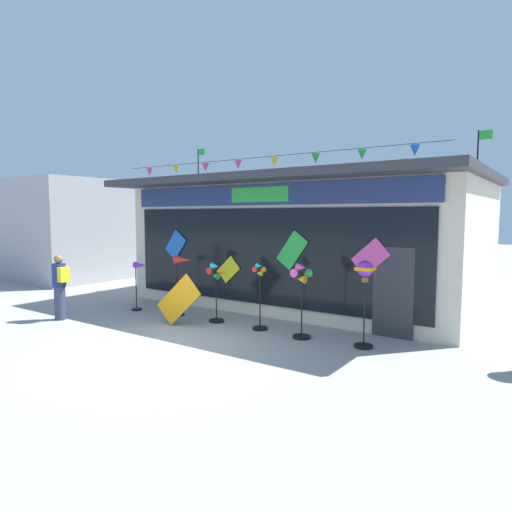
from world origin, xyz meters
The scene contains 11 objects.
ground_plane centered at (0.00, 0.00, 0.00)m, with size 80.00×80.00×0.00m, color #9E9B99.
kite_shop_building centered at (-0.05, 5.88, 1.90)m, with size 10.25×6.56×5.12m.
wind_spinner_far_left centered at (-3.23, 1.79, 0.96)m, with size 0.57×0.28×1.39m.
wind_spinner_left centered at (-1.81, 2.01, 1.14)m, with size 0.67×0.37×1.63m.
wind_spinner_center_left centered at (-0.61, 1.99, 0.96)m, with size 0.43×0.38×1.51m.
wind_spinner_center_right centered at (0.72, 2.01, 0.79)m, with size 0.36×0.36×1.59m.
wind_spinner_right centered at (1.88, 1.91, 1.08)m, with size 0.45×0.40×1.67m.
wind_spinner_far_right centered at (3.26, 2.05, 1.35)m, with size 0.38×0.38×1.79m.
person_near_camera centered at (-4.08, -0.08, 0.89)m, with size 0.45×0.34×1.68m.
display_kite_on_ground centered at (-1.11, 1.19, 0.65)m, with size 0.65×0.03×1.18m, color orange.
neighbour_building centered at (-11.70, 6.43, 2.08)m, with size 6.15×8.08×4.15m, color #99999E.
Camera 1 is at (6.52, -6.49, 2.69)m, focal length 31.23 mm.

